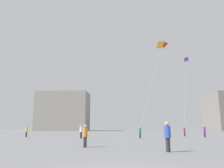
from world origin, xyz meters
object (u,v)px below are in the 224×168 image
object	(u,v)px
person_in_white	(81,131)
kite_violet_delta	(186,61)
kite_crimson_delta	(162,47)
person_in_purple	(204,131)
person_in_blue	(168,135)
building_left_hall	(63,111)
kite_amber_delta	(160,46)
person_in_teal	(140,132)
person_in_red	(184,131)
person_in_orange	(85,135)
person_in_yellow	(27,131)

from	to	relation	value
person_in_white	kite_violet_delta	world-z (taller)	kite_violet_delta
kite_crimson_delta	person_in_purple	bearing A→B (deg)	25.82
person_in_blue	building_left_hall	world-z (taller)	building_left_hall
person_in_purple	kite_violet_delta	world-z (taller)	kite_violet_delta
person_in_blue	kite_amber_delta	distance (m)	15.26
person_in_blue	person_in_purple	size ratio (longest dim) A/B	1.06
person_in_teal	kite_violet_delta	bearing A→B (deg)	-151.52
kite_crimson_delta	person_in_teal	bearing A→B (deg)	174.91
person_in_red	person_in_blue	bearing A→B (deg)	153.01
person_in_orange	kite_amber_delta	xyz separation A→B (m)	(7.98, 7.95, 10.25)
person_in_orange	person_in_teal	distance (m)	14.50
kite_crimson_delta	kite_violet_delta	bearing A→B (deg)	57.58
person_in_red	kite_crimson_delta	world-z (taller)	kite_crimson_delta
person_in_yellow	kite_amber_delta	size ratio (longest dim) A/B	0.16
person_in_red	building_left_hall	xyz separation A→B (m)	(-31.11, 51.88, 6.79)
person_in_purple	kite_crimson_delta	bearing A→B (deg)	-132.29
person_in_white	person_in_yellow	world-z (taller)	person_in_white
building_left_hall	person_in_white	bearing A→B (deg)	-75.74
person_in_blue	kite_crimson_delta	bearing A→B (deg)	74.31
person_in_blue	person_in_teal	distance (m)	16.34
person_in_blue	person_in_purple	xyz separation A→B (m)	(10.65, 19.18, -0.05)
person_in_orange	person_in_purple	distance (m)	22.74
kite_amber_delta	person_in_blue	bearing A→B (deg)	-102.79
person_in_teal	building_left_hall	bearing A→B (deg)	-86.96
kite_crimson_delta	person_in_orange	bearing A→B (deg)	-126.64
person_in_purple	person_in_red	bearing A→B (deg)	140.01
person_in_white	person_in_teal	world-z (taller)	person_in_white
building_left_hall	person_in_teal	bearing A→B (deg)	-68.55
kite_crimson_delta	kite_violet_delta	xyz separation A→B (m)	(8.12, 12.79, 1.90)
person_in_orange	person_in_blue	distance (m)	6.30
kite_crimson_delta	kite_amber_delta	bearing A→B (deg)	-107.94
person_in_red	kite_amber_delta	size ratio (longest dim) A/B	0.15
person_in_teal	kite_crimson_delta	world-z (taller)	kite_crimson_delta
person_in_orange	building_left_hall	size ratio (longest dim) A/B	0.08
kite_violet_delta	person_in_purple	bearing A→B (deg)	-99.36
person_in_red	kite_crimson_delta	xyz separation A→B (m)	(-4.70, -6.60, 12.15)
person_in_blue	kite_amber_delta	world-z (taller)	kite_amber_delta
person_in_orange	kite_amber_delta	size ratio (longest dim) A/B	0.16
person_in_blue	building_left_hall	size ratio (longest dim) A/B	0.09
person_in_purple	kite_amber_delta	bearing A→B (deg)	-113.27
person_in_red	person_in_yellow	bearing A→B (deg)	89.00
person_in_purple	person_in_yellow	world-z (taller)	person_in_purple
person_in_white	kite_amber_delta	bearing A→B (deg)	151.57
person_in_red	kite_crimson_delta	distance (m)	14.61
kite_amber_delta	person_in_purple	bearing A→B (deg)	44.83
person_in_yellow	person_in_teal	bearing A→B (deg)	-44.48
person_in_teal	kite_violet_delta	size ratio (longest dim) A/B	0.11
kite_amber_delta	building_left_hall	world-z (taller)	building_left_hall
kite_violet_delta	person_in_teal	bearing A→B (deg)	-133.11
person_in_purple	building_left_hall	distance (m)	64.73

